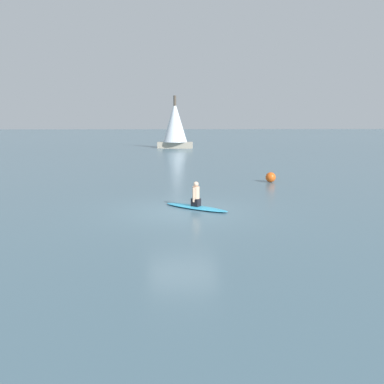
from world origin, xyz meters
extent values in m
plane|color=slate|center=(0.00, 0.00, 0.00)|extent=(400.00, 400.00, 0.00)
ellipsoid|color=#339EC6|center=(-0.51, -0.48, 0.05)|extent=(2.53, 2.21, 0.10)
cube|color=black|center=(-0.51, -0.48, 0.24)|extent=(0.39, 0.39, 0.29)
cylinder|color=#D6AD8E|center=(-0.51, -0.48, 0.61)|extent=(0.38, 0.38, 0.48)
sphere|color=#D6AD8E|center=(-0.51, -0.48, 0.93)|extent=(0.19, 0.19, 0.19)
cylinder|color=#D6AD8E|center=(-0.41, -0.35, 0.54)|extent=(0.11, 0.11, 0.53)
cylinder|color=#D6AD8E|center=(-0.62, -0.60, 0.54)|extent=(0.11, 0.11, 0.53)
cube|color=#B2A893|center=(-0.45, -36.77, 0.40)|extent=(4.58, 2.05, 0.79)
cylinder|color=#4C4238|center=(-0.45, -36.77, 3.69)|extent=(0.35, 0.35, 5.80)
cone|color=white|center=(-0.45, -36.77, 3.35)|extent=(3.57, 3.57, 5.10)
sphere|color=#E55919|center=(-5.05, -6.91, 0.27)|extent=(0.55, 0.55, 0.55)
camera|label=1|loc=(0.53, 13.98, 3.17)|focal=36.82mm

